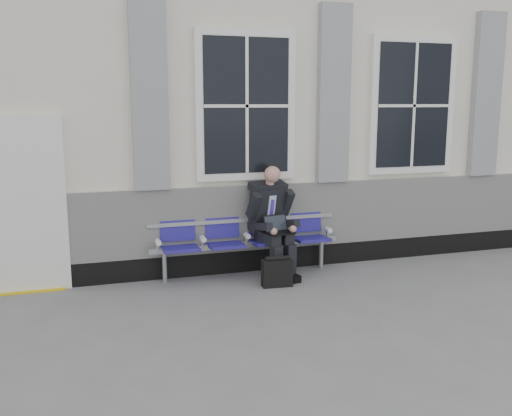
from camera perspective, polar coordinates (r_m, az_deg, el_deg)
name	(u,v)px	position (r m, az deg, el deg)	size (l,w,h in m)	color
ground	(443,288)	(7.59, 18.21, -7.63)	(70.00, 70.00, 0.00)	slate
station_building	(330,107)	(10.24, 7.39, 10.01)	(14.40, 4.40, 4.49)	silver
bench	(246,234)	(7.65, -1.05, -2.66)	(2.60, 0.47, 0.91)	#9EA0A3
businessman	(272,217)	(7.57, 1.59, -0.94)	(0.65, 0.87, 1.48)	black
briefcase	(277,272)	(7.25, 2.12, -6.45)	(0.40, 0.19, 0.39)	black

